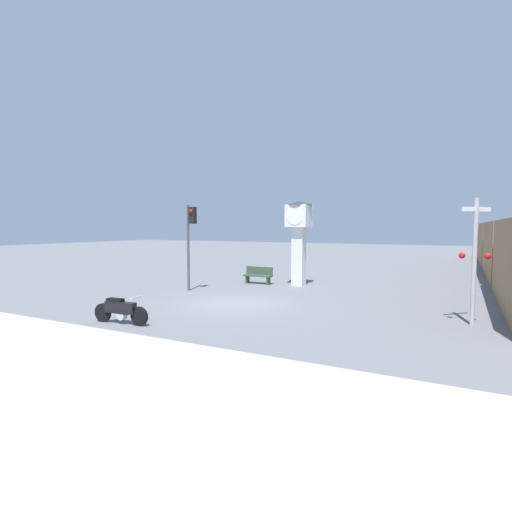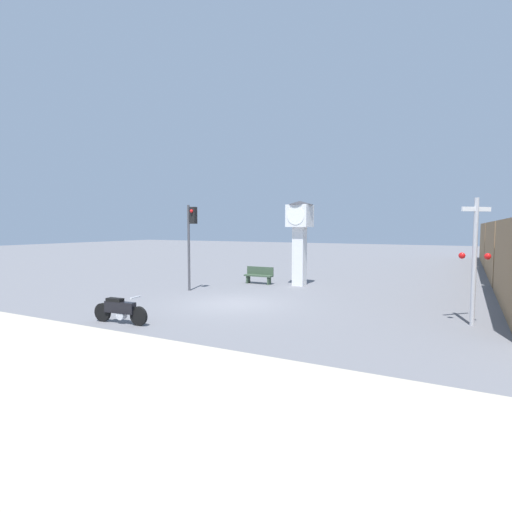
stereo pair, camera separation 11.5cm
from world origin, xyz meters
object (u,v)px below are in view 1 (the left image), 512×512
bench (258,275)px  traffic_light (190,232)px  railroad_crossing_signal (475,256)px  clock_tower (299,229)px  motorcycle (120,310)px

bench → traffic_light: bearing=-116.1°
traffic_light → railroad_crossing_signal: size_ratio=1.04×
clock_tower → traffic_light: size_ratio=1.07×
bench → motorcycle: bearing=-89.0°
traffic_light → bench: bearing=63.9°
traffic_light → railroad_crossing_signal: traffic_light is taller
clock_tower → bench: 3.34m
clock_tower → traffic_light: bearing=-135.0°
traffic_light → railroad_crossing_signal: (11.97, -1.45, -0.68)m
motorcycle → bench: (-0.18, 10.08, 0.05)m
clock_tower → bench: size_ratio=2.78×
clock_tower → railroad_crossing_signal: size_ratio=1.11×
traffic_light → railroad_crossing_signal: 12.08m
motorcycle → traffic_light: 7.13m
railroad_crossing_signal → bench: 11.52m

